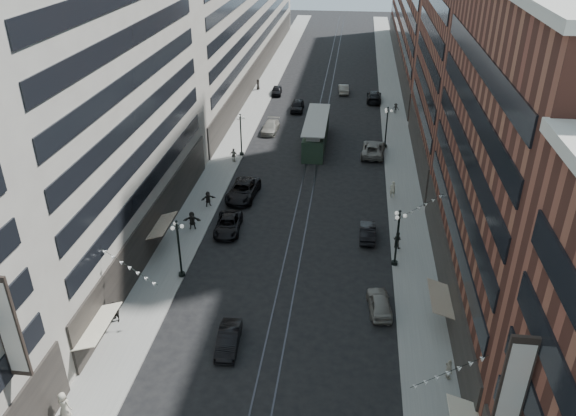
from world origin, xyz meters
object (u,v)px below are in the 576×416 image
at_px(streetcar, 316,133).
at_px(car_8, 270,127).
at_px(car_14, 344,89).
at_px(pedestrian_6, 234,155).
at_px(pedestrian_7, 397,240).
at_px(pedestrian_9, 396,108).
at_px(car_10, 368,232).
at_px(car_5, 229,339).
at_px(lamppost_se_mid, 387,126).
at_px(pedestrian_extra_0, 208,199).
at_px(car_4, 379,303).
at_px(lamppost_se_far, 397,236).
at_px(pedestrian_4, 449,369).
at_px(car_13, 297,106).
at_px(pedestrian_extra_1, 258,84).
at_px(pedestrian_1, 64,405).
at_px(lamppost_sw_far, 179,247).
at_px(pedestrian_2, 115,312).
at_px(lamppost_sw_mid, 241,133).
at_px(car_12, 374,96).
at_px(car_9, 277,91).
at_px(car_11, 373,149).
at_px(car_7, 243,190).
at_px(pedestrian_8, 393,189).
at_px(pedestrian_5, 192,220).
at_px(car_2, 228,224).

distance_m(streetcar, car_8, 8.01).
xyz_separation_m(car_14, pedestrian_6, (-12.61, -31.49, 0.28)).
bearing_deg(pedestrian_7, pedestrian_9, -61.72).
bearing_deg(car_10, car_5, 58.95).
relative_size(lamppost_se_mid, pedestrian_extra_0, 3.27).
bearing_deg(car_4, pedestrian_extra_0, -47.50).
relative_size(lamppost_se_far, car_10, 1.31).
xyz_separation_m(lamppost_se_mid, pedestrian_4, (2.95, -41.49, -2.16)).
xyz_separation_m(car_13, pedestrian_extra_1, (-7.97, 10.26, 0.22)).
height_order(lamppost_se_mid, pedestrian_1, lamppost_se_mid).
distance_m(lamppost_sw_far, lamppost_se_far, 18.83).
height_order(pedestrian_2, pedestrian_6, pedestrian_6).
distance_m(lamppost_sw_mid, car_10, 24.59).
height_order(lamppost_se_far, car_5, lamppost_se_far).
xyz_separation_m(car_8, pedestrian_6, (-2.92, -11.32, 0.29)).
distance_m(lamppost_se_far, car_8, 35.90).
bearing_deg(car_13, car_12, 27.24).
height_order(car_4, car_5, car_4).
relative_size(lamppost_sw_mid, pedestrian_4, 3.50).
height_order(car_4, pedestrian_1, pedestrian_1).
bearing_deg(car_8, car_14, 66.69).
height_order(pedestrian_2, pedestrian_9, pedestrian_2).
distance_m(pedestrian_1, car_9, 69.75).
distance_m(lamppost_se_mid, pedestrian_9, 14.34).
relative_size(lamppost_sw_far, lamppost_se_mid, 1.00).
bearing_deg(car_11, car_8, -20.54).
bearing_deg(pedestrian_1, pedestrian_6, -78.26).
height_order(pedestrian_extra_0, pedestrian_extra_1, pedestrian_extra_1).
height_order(streetcar, pedestrian_4, streetcar).
height_order(streetcar, car_13, streetcar).
bearing_deg(lamppost_sw_far, pedestrian_4, -23.96).
relative_size(streetcar, car_11, 2.17).
height_order(pedestrian_1, pedestrian_4, pedestrian_1).
relative_size(car_4, car_11, 0.70).
bearing_deg(car_9, car_7, -91.17).
bearing_deg(pedestrian_extra_0, pedestrian_2, -129.15).
height_order(car_10, car_12, car_12).
distance_m(pedestrian_1, pedestrian_8, 39.39).
height_order(pedestrian_4, pedestrian_5, pedestrian_5).
bearing_deg(car_9, pedestrian_extra_0, -95.85).
relative_size(pedestrian_7, pedestrian_8, 0.85).
bearing_deg(pedestrian_5, car_14, 66.35).
bearing_deg(pedestrian_7, pedestrian_extra_0, 13.76).
xyz_separation_m(lamppost_sw_mid, pedestrian_9, (20.42, 19.04, -2.16)).
relative_size(lamppost_sw_mid, car_14, 1.20).
height_order(pedestrian_7, pedestrian_9, pedestrian_7).
xyz_separation_m(car_2, pedestrian_8, (16.41, 9.05, 0.39)).
bearing_deg(car_11, pedestrian_extra_0, 47.44).
height_order(car_2, pedestrian_5, pedestrian_5).
bearing_deg(car_5, car_12, 76.21).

